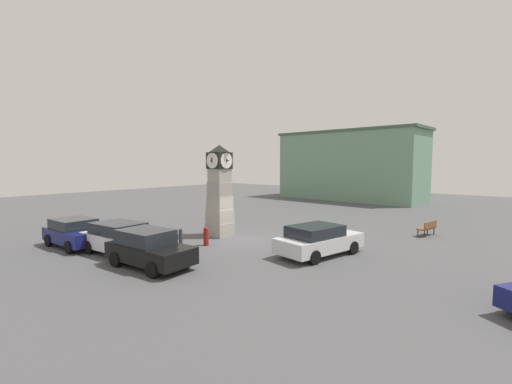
% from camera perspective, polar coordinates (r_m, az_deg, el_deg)
% --- Properties ---
extents(ground_plane, '(81.79, 81.79, 0.00)m').
position_cam_1_polar(ground_plane, '(19.97, -1.89, -8.06)').
color(ground_plane, '#4C4C4F').
extents(clock_tower, '(1.55, 1.47, 5.55)m').
position_cam_1_polar(clock_tower, '(20.95, -6.06, -0.13)').
color(clock_tower, '#9D988E').
rests_on(clock_tower, ground_plane).
extents(bollard_near_tower, '(0.23, 0.23, 0.97)m').
position_cam_1_polar(bollard_near_tower, '(20.11, -20.56, -6.84)').
color(bollard_near_tower, '#333338').
rests_on(bollard_near_tower, ground_plane).
extents(bollard_mid_row, '(0.28, 0.28, 1.01)m').
position_cam_1_polar(bollard_mid_row, '(19.43, -17.14, -7.10)').
color(bollard_mid_row, brown).
rests_on(bollard_mid_row, ground_plane).
extents(bollard_far_row, '(0.20, 0.20, 0.90)m').
position_cam_1_polar(bollard_far_row, '(19.29, -12.44, -7.25)').
color(bollard_far_row, '#333338').
rests_on(bollard_far_row, ground_plane).
extents(bollard_end_row, '(0.29, 0.29, 1.03)m').
position_cam_1_polar(bollard_end_row, '(18.88, -8.33, -7.25)').
color(bollard_end_row, maroon).
rests_on(bollard_end_row, ground_plane).
extents(car_navy_sedan, '(3.94, 2.14, 1.47)m').
position_cam_1_polar(car_navy_sedan, '(20.84, -27.86, -5.96)').
color(car_navy_sedan, navy).
rests_on(car_navy_sedan, ground_plane).
extents(car_near_tower, '(4.55, 2.34, 1.53)m').
position_cam_1_polar(car_near_tower, '(18.21, -21.55, -7.15)').
color(car_near_tower, silver).
rests_on(car_near_tower, ground_plane).
extents(car_by_building, '(4.14, 2.17, 1.59)m').
position_cam_1_polar(car_by_building, '(15.61, -17.40, -8.94)').
color(car_by_building, black).
rests_on(car_by_building, ground_plane).
extents(car_far_lot, '(2.83, 4.81, 1.49)m').
position_cam_1_polar(car_far_lot, '(16.96, 10.38, -7.82)').
color(car_far_lot, silver).
rests_on(car_far_lot, ground_plane).
extents(bench, '(0.82, 1.67, 0.90)m').
position_cam_1_polar(bench, '(23.56, 26.70, -5.29)').
color(bench, brown).
rests_on(bench, ground_plane).
extents(warehouse_blue_far, '(17.74, 7.29, 8.33)m').
position_cam_1_polar(warehouse_blue_far, '(43.41, 15.32, 4.30)').
color(warehouse_blue_far, gray).
rests_on(warehouse_blue_far, ground_plane).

